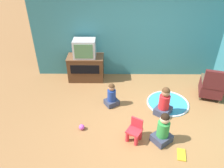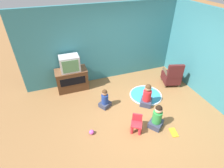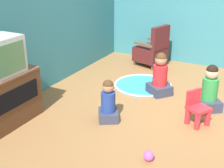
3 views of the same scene
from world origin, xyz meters
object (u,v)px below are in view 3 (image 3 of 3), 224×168
Objects in this scene: child_watching_center at (108,103)px; child_watching_right at (210,90)px; black_armchair at (152,50)px; yellow_kid_chair at (197,111)px; toy_ball at (149,156)px; tv_cabinet at (3,98)px; child_watching_left at (160,76)px.

child_watching_right is at bearing -81.19° from child_watching_center.
yellow_kid_chair is (-2.00, -1.42, -0.13)m from black_armchair.
child_watching_center is (-0.46, 1.11, 0.06)m from yellow_kid_chair.
black_armchair reaches higher than child_watching_right.
black_armchair is 3.30m from toy_ball.
black_armchair reaches higher than toy_ball.
tv_cabinet is at bearing 0.91° from black_armchair.
toy_ball is at bearing 37.09° from black_armchair.
tv_cabinet is 1.16× the size of black_armchair.
tv_cabinet is 2.60m from yellow_kid_chair.
child_watching_right is 1.66m from toy_ball.
child_watching_right is at bearing -154.13° from child_watching_left.
black_armchair reaches higher than yellow_kid_chair.
tv_cabinet reaches higher than child_watching_right.
black_armchair is 2.46m from yellow_kid_chair.
child_watching_right reaches higher than yellow_kid_chair.
child_watching_center is (-2.46, -0.31, -0.07)m from black_armchair.
yellow_kid_chair is at bearing 51.83° from black_armchair.
toy_ball is at bearing 144.53° from child_watching_left.
tv_cabinet is 2.92m from child_watching_right.
tv_cabinet reaches higher than child_watching_center.
yellow_kid_chair is at bearing -13.65° from toy_ball.
child_watching_left is at bearing -47.21° from child_watching_center.
child_watching_right is at bearing -10.68° from toy_ball.
child_watching_center is 1.07m from toy_ball.
child_watching_center is at bearing 23.63° from black_armchair.
yellow_kid_chair is (1.19, -2.31, -0.17)m from tv_cabinet.
yellow_kid_chair is at bearing 138.88° from child_watching_right.
child_watching_left is at bearing 78.38° from yellow_kid_chair.
black_armchair reaches higher than child_watching_center.
child_watching_left reaches higher than child_watching_center.
toy_ball is at bearing -86.85° from tv_cabinet.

